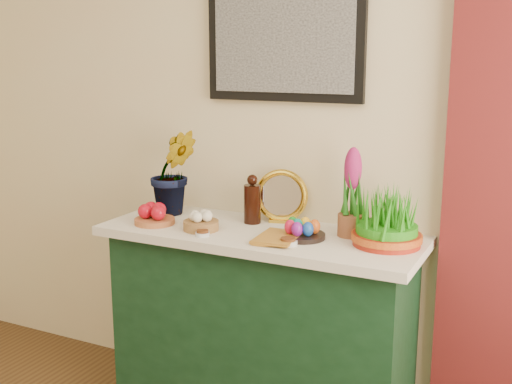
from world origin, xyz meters
TOP-DOWN VIEW (x-y plane):
  - sideboard at (0.08, 2.00)m, footprint 1.30×0.45m
  - tablecloth at (0.08, 2.00)m, footprint 1.40×0.55m
  - hyacinth_green at (-0.42, 2.09)m, footprint 0.35×0.35m
  - apple_bowl at (-0.40, 1.89)m, footprint 0.21×0.21m
  - garlic_basket at (-0.16, 1.90)m, footprint 0.20×0.20m
  - vinegar_cruet at (-0.01, 2.10)m, footprint 0.08×0.08m
  - mirror at (0.09, 2.18)m, footprint 0.25×0.12m
  - book at (0.12, 1.89)m, footprint 0.16×0.23m
  - spice_dish_left at (-0.11, 1.82)m, footprint 0.06×0.06m
  - spice_dish_right at (0.27, 1.86)m, footprint 0.08×0.08m
  - egg_plate at (0.28, 1.97)m, footprint 0.25×0.25m
  - hyacinth_pink at (0.45, 2.10)m, footprint 0.12×0.12m
  - wheatgrass_sabzeh at (0.62, 2.03)m, footprint 0.28×0.28m

SIDE VIEW (x-z plane):
  - sideboard at x=0.08m, z-range 0.00..0.85m
  - tablecloth at x=0.08m, z-range 0.85..0.89m
  - spice_dish_left at x=-0.11m, z-range 0.89..0.91m
  - spice_dish_right at x=0.27m, z-range 0.89..0.92m
  - book at x=0.12m, z-range 0.89..0.92m
  - egg_plate at x=0.28m, z-range 0.88..0.96m
  - garlic_basket at x=-0.16m, z-range 0.88..0.97m
  - apple_bowl at x=-0.40m, z-range 0.88..0.97m
  - vinegar_cruet at x=-0.01m, z-range 0.88..1.10m
  - wheatgrass_sabzeh at x=0.62m, z-range 0.88..1.10m
  - mirror at x=0.09m, z-range 0.89..1.13m
  - hyacinth_pink at x=0.45m, z-range 0.87..1.25m
  - hyacinth_green at x=-0.42m, z-range 0.89..1.43m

